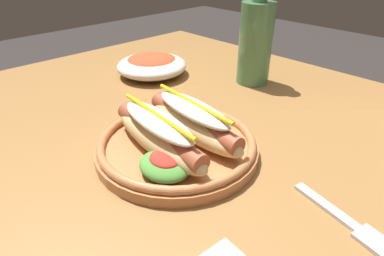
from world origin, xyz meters
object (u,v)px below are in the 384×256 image
(fork, at_px, (347,221))
(glass_bottle, at_px, (256,38))
(hot_dog_plate, at_px, (176,138))
(side_bowl, at_px, (152,65))

(fork, distance_m, glass_bottle, 0.43)
(hot_dog_plate, distance_m, fork, 0.24)
(fork, relative_size, glass_bottle, 0.49)
(fork, bearing_deg, glass_bottle, 154.17)
(glass_bottle, relative_size, side_bowl, 1.57)
(hot_dog_plate, xyz_separation_m, glass_bottle, (-0.10, 0.30, 0.07))
(fork, xyz_separation_m, side_bowl, (-0.51, 0.13, 0.02))
(fork, height_order, glass_bottle, glass_bottle)
(hot_dog_plate, height_order, glass_bottle, glass_bottle)
(hot_dog_plate, xyz_separation_m, fork, (0.23, 0.05, -0.02))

